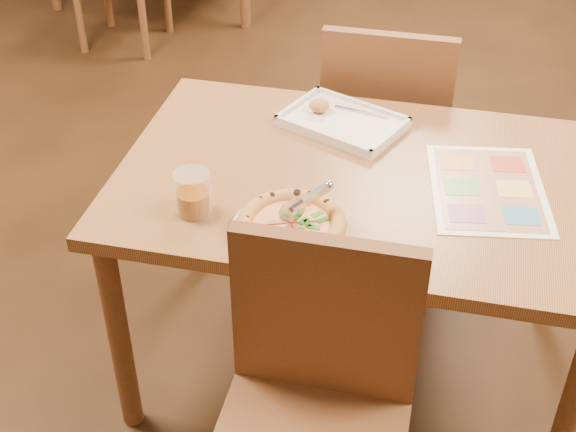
% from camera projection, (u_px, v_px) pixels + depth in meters
% --- Properties ---
extents(dining_table, '(1.30, 0.85, 0.72)m').
position_uv_depth(dining_table, '(360.00, 202.00, 2.18)').
color(dining_table, '#94603B').
rests_on(dining_table, ground).
extents(chair_near, '(0.42, 0.42, 0.47)m').
position_uv_depth(chair_near, '(317.00, 384.00, 1.75)').
color(chair_near, brown).
rests_on(chair_near, ground).
extents(chair_far, '(0.42, 0.42, 0.47)m').
position_uv_depth(chair_far, '(387.00, 116.00, 2.69)').
color(chair_far, brown).
rests_on(chair_far, ground).
extents(plate, '(0.35, 0.35, 0.01)m').
position_uv_depth(plate, '(288.00, 230.00, 1.93)').
color(plate, white).
rests_on(plate, dining_table).
extents(pizza, '(0.26, 0.26, 0.04)m').
position_uv_depth(pizza, '(292.00, 224.00, 1.91)').
color(pizza, '#D08F47').
rests_on(pizza, plate).
extents(pizza_cutter, '(0.11, 0.10, 0.08)m').
position_uv_depth(pizza_cutter, '(305.00, 202.00, 1.90)').
color(pizza_cutter, silver).
rests_on(pizza_cutter, pizza).
extents(appetizer_tray, '(0.39, 0.34, 0.06)m').
position_uv_depth(appetizer_tray, '(341.00, 122.00, 2.33)').
color(appetizer_tray, silver).
rests_on(appetizer_tray, dining_table).
extents(glass_tumbler, '(0.09, 0.09, 0.11)m').
position_uv_depth(glass_tumbler, '(193.00, 196.00, 1.97)').
color(glass_tumbler, '#814209').
rests_on(glass_tumbler, dining_table).
extents(menu, '(0.35, 0.45, 0.00)m').
position_uv_depth(menu, '(488.00, 189.00, 2.08)').
color(menu, white).
rests_on(menu, dining_table).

